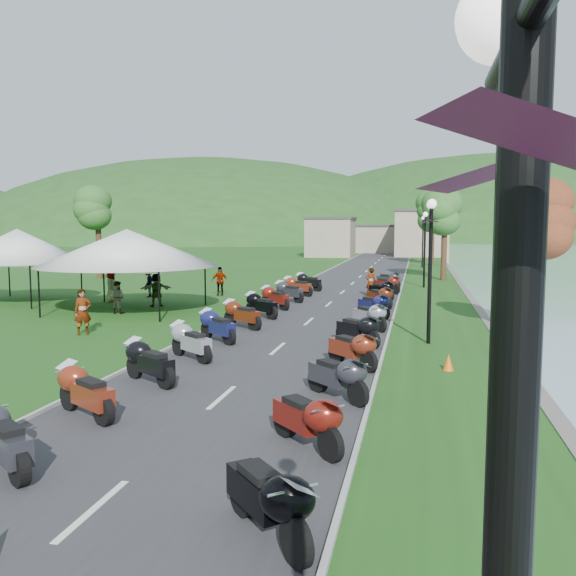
# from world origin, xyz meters

# --- Properties ---
(road) EXTENTS (7.00, 120.00, 0.02)m
(road) POSITION_xyz_m (0.00, 40.00, 0.01)
(road) COLOR #323234
(road) RESTS_ON ground
(hills_backdrop) EXTENTS (360.00, 120.00, 76.00)m
(hills_backdrop) POSITION_xyz_m (0.00, 200.00, 0.00)
(hills_backdrop) COLOR #285621
(hills_backdrop) RESTS_ON ground
(far_building) EXTENTS (18.00, 16.00, 5.00)m
(far_building) POSITION_xyz_m (-2.00, 85.00, 2.50)
(far_building) COLOR gray
(far_building) RESTS_ON ground
(moto_row_left) EXTENTS (2.60, 37.88, 1.10)m
(moto_row_left) POSITION_xyz_m (-2.30, 16.77, 0.55)
(moto_row_left) COLOR #331411
(moto_row_left) RESTS_ON ground
(moto_row_right) EXTENTS (2.60, 36.01, 1.10)m
(moto_row_right) POSITION_xyz_m (2.66, 20.57, 0.55)
(moto_row_right) COLOR #331411
(moto_row_right) RESTS_ON ground
(vendor_tent_main) EXTENTS (5.83, 5.83, 4.00)m
(vendor_tent_main) POSITION_xyz_m (-9.26, 23.57, 2.00)
(vendor_tent_main) COLOR silver
(vendor_tent_main) RESTS_ON ground
(vendor_tent_side) EXTENTS (4.71, 4.71, 4.00)m
(vendor_tent_side) POSITION_xyz_m (-16.69, 25.50, 2.00)
(vendor_tent_side) COLOR silver
(vendor_tent_side) RESTS_ON ground
(tree_lakeside) EXTENTS (2.38, 2.38, 6.60)m
(tree_lakeside) POSITION_xyz_m (8.86, 20.43, 3.30)
(tree_lakeside) COLOR #39722C
(tree_lakeside) RESTS_ON ground
(pedestrian_a) EXTENTS (0.80, 0.77, 1.77)m
(pedestrian_a) POSITION_xyz_m (-7.91, 17.11, 0.00)
(pedestrian_a) COLOR slate
(pedestrian_a) RESTS_ON ground
(pedestrian_b) EXTENTS (0.79, 0.47, 1.56)m
(pedestrian_b) POSITION_xyz_m (-9.36, 22.59, 0.00)
(pedestrian_b) COLOR slate
(pedestrian_b) RESTS_ON ground
(pedestrian_c) EXTENTS (0.68, 1.19, 1.74)m
(pedestrian_c) POSITION_xyz_m (-10.83, 29.18, 0.00)
(pedestrian_c) COLOR slate
(pedestrian_c) RESTS_ON ground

